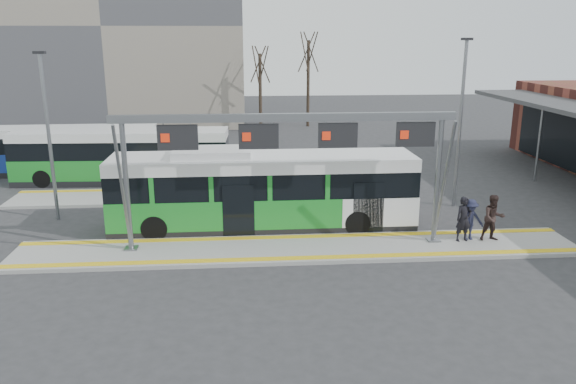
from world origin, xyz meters
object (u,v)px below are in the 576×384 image
(gantry, at_px, (289,141))
(passenger_c, at_px, (470,220))
(passenger_a, at_px, (464,219))
(hero_bus, at_px, (263,192))
(passenger_b, at_px, (493,218))

(gantry, xyz_separation_m, passenger_c, (7.31, 0.08, -3.31))
(gantry, xyz_separation_m, passenger_a, (7.00, -0.05, -3.24))
(gantry, relative_size, hero_bus, 1.00)
(gantry, distance_m, passenger_b, 8.81)
(passenger_c, bearing_deg, hero_bus, 163.99)
(passenger_c, bearing_deg, passenger_b, -10.23)
(passenger_a, bearing_deg, gantry, 171.21)
(passenger_a, xyz_separation_m, passenger_c, (0.31, 0.13, -0.07))
(passenger_a, height_order, passenger_c, passenger_a)
(passenger_b, relative_size, passenger_c, 1.12)
(hero_bus, xyz_separation_m, passenger_b, (9.16, -2.68, -0.53))
(gantry, height_order, passenger_a, gantry)
(passenger_b, bearing_deg, gantry, 177.65)
(passenger_a, relative_size, passenger_c, 1.08)
(hero_bus, bearing_deg, passenger_a, -18.48)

